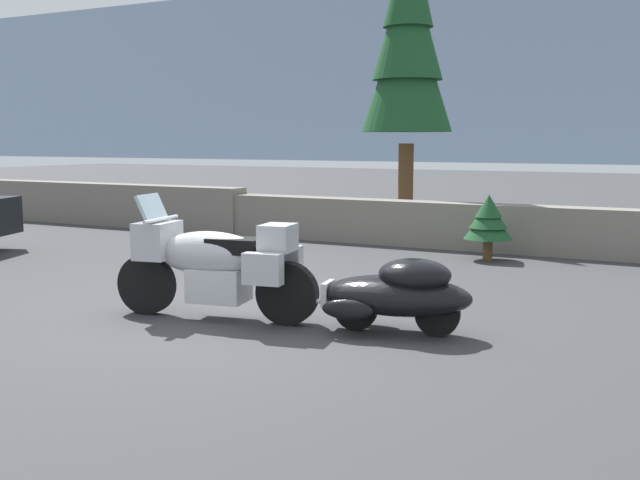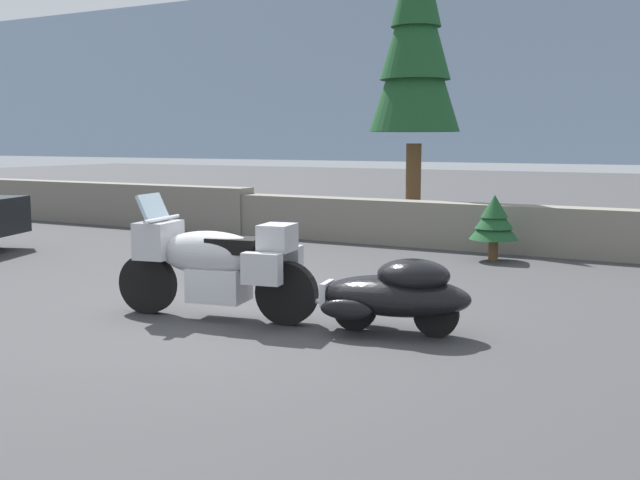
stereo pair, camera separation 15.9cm
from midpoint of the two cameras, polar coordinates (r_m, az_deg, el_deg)
ground_plane at (r=8.35m, az=-5.40°, el=-5.68°), size 80.00×80.00×0.00m
stone_guard_wall at (r=13.67m, az=8.34°, el=1.32°), size 24.00×0.57×0.94m
touring_motorcycle at (r=8.10m, az=-7.49°, el=-1.63°), size 2.30×0.98×1.33m
car_shaped_trailer at (r=7.49m, az=6.41°, el=-4.01°), size 2.23×0.97×0.76m
pine_tree_tall at (r=15.99m, az=7.56°, el=15.01°), size 1.87×1.87×6.38m
pine_sapling_near at (r=12.26m, az=13.44°, el=1.51°), size 0.78×0.78×1.05m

